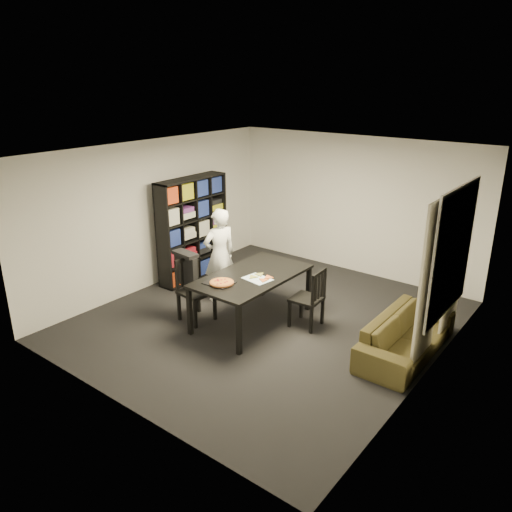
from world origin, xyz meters
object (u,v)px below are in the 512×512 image
Objects in this scene: chair_left at (192,285)px; person at (220,255)px; bookshelf at (193,229)px; chair_right at (312,295)px; sofa at (407,335)px; dining_table at (252,279)px; pepperoni_pizza at (222,282)px; baking_tray at (219,283)px.

person is (-0.13, 0.80, 0.23)m from chair_left.
bookshelf is 2.87m from chair_right.
sofa is (4.25, -0.23, -0.68)m from bookshelf.
chair_left is 0.53× the size of sofa.
dining_table is 1.00× the size of sofa.
person is (1.06, -0.45, -0.15)m from bookshelf.
person is (-0.93, 0.32, 0.09)m from dining_table.
dining_table is 0.95m from chair_left.
chair_right is (2.81, -0.37, -0.42)m from bookshelf.
chair_left is 0.73m from pepperoni_pizza.
baking_tray is at bearing -50.54° from chair_right.
chair_right is (1.63, 0.88, -0.03)m from chair_left.
baking_tray is 2.71m from sofa.
bookshelf is at bearing -101.52° from chair_right.
bookshelf is 1.19× the size of person.
chair_left reaches higher than sofa.
chair_left reaches higher than pepperoni_pizza.
person is 3.98× the size of baking_tray.
pepperoni_pizza is (0.05, -0.00, 0.02)m from baking_tray.
chair_left is 2.47× the size of baking_tray.
baking_tray is (0.63, -0.07, 0.22)m from chair_left.
chair_right is 1.46m from sofa.
dining_table is at bearing -68.12° from chair_right.
chair_left reaches higher than chair_right.
baking_tray is 0.06m from pepperoni_pizza.
bookshelf is 1.16m from person.
chair_right is 1.40m from baking_tray.
sofa is at bearing -3.13° from bookshelf.
person is 0.85× the size of sofa.
chair_right is at bearing 43.55° from baking_tray.
chair_right is at bearing -7.43° from bookshelf.
chair_right reaches higher than pepperoni_pizza.
chair_right is at bearing 95.35° from sofa.
pepperoni_pizza is at bearing 63.19° from person.
baking_tray is (0.76, -0.87, -0.01)m from person.
bookshelf is at bearing -92.87° from person.
pepperoni_pizza reaches higher than baking_tray.
chair_right is (0.82, 0.40, -0.18)m from dining_table.
dining_table is at bearing -21.10° from bookshelf.
chair_left is at bearing 29.52° from person.
chair_left is 0.62× the size of person.
pepperoni_pizza is 2.67m from sofa.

